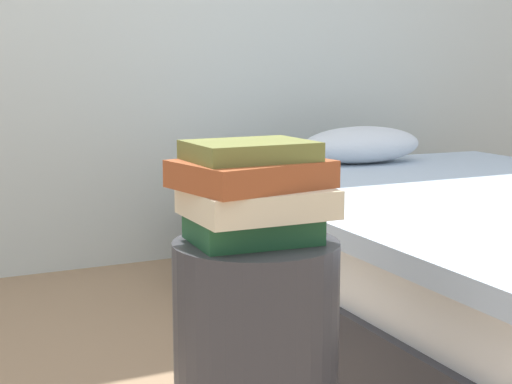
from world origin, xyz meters
The scene contains 6 objects.
bed centered at (1.20, 0.69, 0.23)m, with size 1.60×2.05×0.62m.
side_table centered at (0.00, 0.00, 0.27)m, with size 0.33×0.33×0.54m, color #333338.
book_forest centered at (-0.01, 0.01, 0.57)m, with size 0.23×0.17×0.05m, color #1E512D.
book_cream centered at (0.00, -0.01, 0.62)m, with size 0.26×0.21×0.05m, color beige.
book_rust centered at (-0.01, 0.01, 0.68)m, with size 0.27×0.21×0.05m, color #994723.
book_olive centered at (-0.01, 0.01, 0.72)m, with size 0.23×0.18×0.04m, color olive.
Camera 1 is at (-0.63, -1.30, 0.88)m, focal length 53.78 mm.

